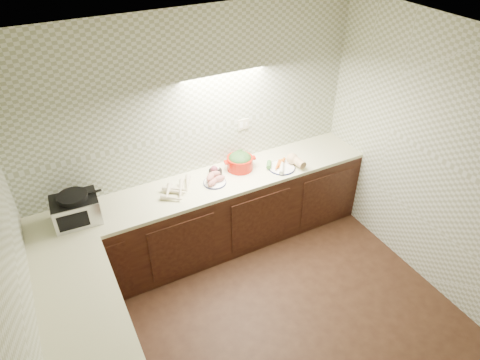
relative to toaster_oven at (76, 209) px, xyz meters
name	(u,v)px	position (x,y,z in m)	size (l,w,h in m)	color
room	(295,209)	(1.32, -1.52, 0.59)	(3.60, 3.60, 2.60)	black
counter	(180,290)	(0.64, -0.84, -0.59)	(3.60, 3.60, 0.90)	black
toaster_oven	(76,209)	(0.00, 0.00, 0.00)	(0.42, 0.34, 0.29)	black
parsnip_pile	(184,190)	(1.02, -0.05, -0.10)	(0.37, 0.39, 0.08)	beige
sweet_potato_plate	(214,180)	(1.37, -0.04, -0.09)	(0.24, 0.24, 0.11)	#11133C
onion_bowl	(215,171)	(1.44, 0.10, -0.10)	(0.14, 0.14, 0.11)	black
dutch_oven	(240,161)	(1.73, 0.08, -0.04)	(0.35, 0.33, 0.20)	#B81304
veg_plate	(286,162)	(2.20, -0.12, -0.09)	(0.39, 0.30, 0.14)	#11133C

